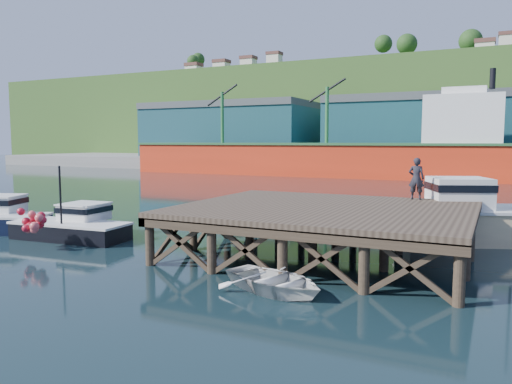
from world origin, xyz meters
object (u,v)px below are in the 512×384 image
Objects in this scene: trawler at (499,214)px; dockworker at (416,179)px; boat_black at (74,225)px; dinghy at (274,280)px.

trawler reaches higher than dockworker.
dockworker is at bearing -172.11° from trawler.
dockworker is (15.66, 6.41, 2.44)m from boat_black.
dinghy is at bearing -140.12° from trawler.
dinghy is (-6.54, -12.30, -0.96)m from trawler.
dinghy is at bearing -21.24° from boat_black.
dinghy is 10.95m from dockworker.
dockworker reaches higher than dinghy.
trawler is 4.56m from dockworker.
dockworker is at bearing 17.56° from boat_black.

